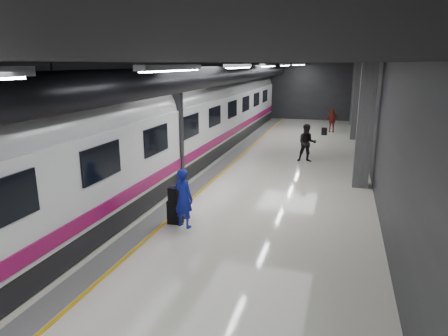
% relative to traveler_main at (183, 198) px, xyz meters
% --- Properties ---
extents(ground, '(40.00, 40.00, 0.00)m').
position_rel_traveler_main_xyz_m(ground, '(0.32, 3.43, -0.85)').
color(ground, silver).
rests_on(ground, ground).
extents(platform_hall, '(10.02, 40.02, 4.51)m').
position_rel_traveler_main_xyz_m(platform_hall, '(0.04, 4.38, 2.69)').
color(platform_hall, black).
rests_on(platform_hall, ground).
extents(train, '(3.05, 38.00, 4.05)m').
position_rel_traveler_main_xyz_m(train, '(-2.93, 3.43, 1.22)').
color(train, black).
rests_on(train, ground).
extents(traveler_main, '(0.72, 0.58, 1.70)m').
position_rel_traveler_main_xyz_m(traveler_main, '(0.00, 0.00, 0.00)').
color(traveler_main, '#171CAC').
rests_on(traveler_main, ground).
extents(suitcase_main, '(0.44, 0.29, 0.69)m').
position_rel_traveler_main_xyz_m(suitcase_main, '(-0.33, 0.16, -0.50)').
color(suitcase_main, black).
rests_on(suitcase_main, ground).
extents(shoulder_bag, '(0.30, 0.18, 0.39)m').
position_rel_traveler_main_xyz_m(shoulder_bag, '(-0.36, 0.12, 0.04)').
color(shoulder_bag, black).
rests_on(shoulder_bag, suitcase_main).
extents(traveler_far_a, '(0.96, 0.81, 1.76)m').
position_rel_traveler_main_xyz_m(traveler_far_a, '(2.58, 8.78, 0.03)').
color(traveler_far_a, black).
rests_on(traveler_far_a, ground).
extents(traveler_far_b, '(0.92, 0.42, 1.54)m').
position_rel_traveler_main_xyz_m(traveler_far_b, '(3.42, 17.67, -0.08)').
color(traveler_far_b, maroon).
rests_on(traveler_far_b, ground).
extents(suitcase_far, '(0.35, 0.26, 0.48)m').
position_rel_traveler_main_xyz_m(suitcase_far, '(3.03, 16.31, -0.61)').
color(suitcase_far, black).
rests_on(suitcase_far, ground).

